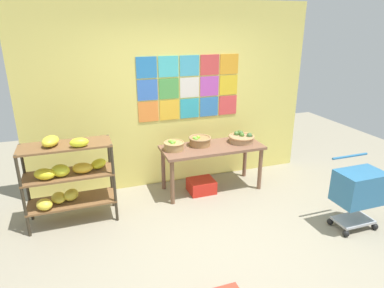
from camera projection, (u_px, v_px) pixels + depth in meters
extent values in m
plane|color=gray|center=(224.00, 249.00, 3.80)|extent=(9.73, 9.73, 0.00)
cube|color=#DECE64|center=(174.00, 97.00, 5.03)|extent=(4.33, 0.06, 2.72)
cube|color=#2976BA|center=(146.00, 67.00, 4.72)|extent=(0.30, 0.01, 0.30)
cube|color=#40B4BC|center=(168.00, 67.00, 4.81)|extent=(0.30, 0.01, 0.30)
cube|color=#3F9EBC|center=(190.00, 66.00, 4.91)|extent=(0.30, 0.01, 0.30)
cube|color=#C83D3D|center=(210.00, 65.00, 5.01)|extent=(0.30, 0.01, 0.30)
cube|color=orange|center=(229.00, 64.00, 5.11)|extent=(0.30, 0.01, 0.30)
cube|color=blue|center=(147.00, 90.00, 4.82)|extent=(0.30, 0.01, 0.30)
cube|color=#4A9A49|center=(169.00, 89.00, 4.92)|extent=(0.30, 0.01, 0.30)
cube|color=silver|center=(190.00, 87.00, 5.02)|extent=(0.30, 0.01, 0.30)
cube|color=#B147AC|center=(209.00, 86.00, 5.12)|extent=(0.30, 0.01, 0.30)
cube|color=gold|center=(228.00, 85.00, 5.22)|extent=(0.30, 0.01, 0.30)
cube|color=orange|center=(148.00, 112.00, 4.93)|extent=(0.30, 0.01, 0.30)
cube|color=gold|center=(169.00, 110.00, 5.03)|extent=(0.30, 0.01, 0.30)
cube|color=teal|center=(190.00, 108.00, 5.13)|extent=(0.30, 0.01, 0.30)
cube|color=#3274BB|center=(209.00, 107.00, 5.23)|extent=(0.30, 0.01, 0.30)
cube|color=#DB4244|center=(228.00, 105.00, 5.33)|extent=(0.30, 0.01, 0.30)
cylinder|color=#332C1F|center=(23.00, 197.00, 3.86)|extent=(0.04, 0.04, 1.04)
cylinder|color=#332C1F|center=(114.00, 184.00, 4.18)|extent=(0.04, 0.04, 1.04)
cylinder|color=#332C1F|center=(26.00, 183.00, 4.20)|extent=(0.04, 0.04, 1.04)
cylinder|color=#332C1F|center=(111.00, 172.00, 4.52)|extent=(0.04, 0.04, 1.04)
cube|color=brown|center=(73.00, 201.00, 4.27)|extent=(1.07, 0.42, 0.03)
ellipsoid|color=yellow|center=(59.00, 198.00, 4.21)|extent=(0.21, 0.27, 0.11)
ellipsoid|color=gold|center=(71.00, 195.00, 4.25)|extent=(0.25, 0.26, 0.14)
ellipsoid|color=yellow|center=(44.00, 204.00, 4.04)|extent=(0.26, 0.26, 0.13)
cube|color=brown|center=(69.00, 174.00, 4.14)|extent=(1.07, 0.42, 0.02)
ellipsoid|color=yellow|center=(60.00, 170.00, 4.04)|extent=(0.28, 0.26, 0.15)
ellipsoid|color=yellow|center=(82.00, 168.00, 4.13)|extent=(0.28, 0.23, 0.13)
ellipsoid|color=yellow|center=(99.00, 164.00, 4.28)|extent=(0.27, 0.30, 0.11)
ellipsoid|color=yellow|center=(45.00, 174.00, 3.96)|extent=(0.30, 0.26, 0.13)
cube|color=brown|center=(65.00, 145.00, 4.02)|extent=(1.07, 0.42, 0.02)
ellipsoid|color=yellow|center=(79.00, 143.00, 3.91)|extent=(0.22, 0.12, 0.11)
ellipsoid|color=yellow|center=(50.00, 141.00, 3.94)|extent=(0.25, 0.31, 0.12)
cube|color=brown|center=(212.00, 147.00, 4.96)|extent=(1.50, 0.61, 0.04)
cylinder|color=brown|center=(172.00, 183.00, 4.65)|extent=(0.06, 0.06, 0.65)
cylinder|color=brown|center=(260.00, 169.00, 5.07)|extent=(0.06, 0.06, 0.65)
cylinder|color=brown|center=(163.00, 169.00, 5.08)|extent=(0.06, 0.06, 0.65)
cylinder|color=brown|center=(245.00, 158.00, 5.50)|extent=(0.06, 0.06, 0.65)
cylinder|color=#9D7142|center=(200.00, 142.00, 4.97)|extent=(0.30, 0.30, 0.12)
torus|color=#987449|center=(200.00, 138.00, 4.95)|extent=(0.33, 0.33, 0.03)
sphere|color=#75CB3A|center=(196.00, 139.00, 4.85)|extent=(0.05, 0.05, 0.05)
sphere|color=#7DC32C|center=(198.00, 138.00, 4.94)|extent=(0.06, 0.06, 0.06)
sphere|color=#7AD13E|center=(194.00, 138.00, 4.91)|extent=(0.05, 0.05, 0.05)
cylinder|color=#A98158|center=(241.00, 139.00, 5.10)|extent=(0.36, 0.36, 0.09)
torus|color=#AF7F52|center=(241.00, 136.00, 5.09)|extent=(0.39, 0.39, 0.03)
sphere|color=#3A6031|center=(249.00, 136.00, 5.09)|extent=(0.09, 0.09, 0.09)
sphere|color=#486F30|center=(236.00, 134.00, 5.16)|extent=(0.08, 0.08, 0.08)
sphere|color=#3F5D21|center=(240.00, 133.00, 5.18)|extent=(0.09, 0.09, 0.09)
sphere|color=#3A5E2D|center=(241.00, 133.00, 5.17)|extent=(0.08, 0.08, 0.08)
sphere|color=#406C26|center=(242.00, 135.00, 5.11)|extent=(0.08, 0.08, 0.08)
cylinder|color=#A8834E|center=(174.00, 146.00, 4.79)|extent=(0.28, 0.28, 0.11)
torus|color=#AB8752|center=(174.00, 143.00, 4.77)|extent=(0.30, 0.30, 0.02)
sphere|color=#6DD140|center=(172.00, 143.00, 4.73)|extent=(0.05, 0.05, 0.05)
sphere|color=#76C42F|center=(171.00, 142.00, 4.77)|extent=(0.06, 0.06, 0.06)
sphere|color=#7DCD40|center=(174.00, 142.00, 4.77)|extent=(0.06, 0.06, 0.06)
sphere|color=#70C240|center=(170.00, 142.00, 4.79)|extent=(0.06, 0.06, 0.06)
sphere|color=#78BB34|center=(173.00, 142.00, 4.74)|extent=(0.06, 0.06, 0.06)
cube|color=red|center=(201.00, 186.00, 5.05)|extent=(0.38, 0.33, 0.19)
sphere|color=black|center=(346.00, 233.00, 4.01)|extent=(0.08, 0.08, 0.08)
sphere|color=black|center=(375.00, 226.00, 4.15)|extent=(0.08, 0.08, 0.08)
sphere|color=black|center=(330.00, 222.00, 4.24)|extent=(0.08, 0.08, 0.08)
sphere|color=black|center=(358.00, 215.00, 4.38)|extent=(0.08, 0.08, 0.08)
cube|color=#A5A8AD|center=(353.00, 220.00, 4.17)|extent=(0.46, 0.29, 0.03)
cube|color=#2B6896|center=(359.00, 187.00, 4.02)|extent=(0.54, 0.37, 0.39)
cylinder|color=#2B6896|center=(350.00, 156.00, 4.10)|extent=(0.52, 0.03, 0.03)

